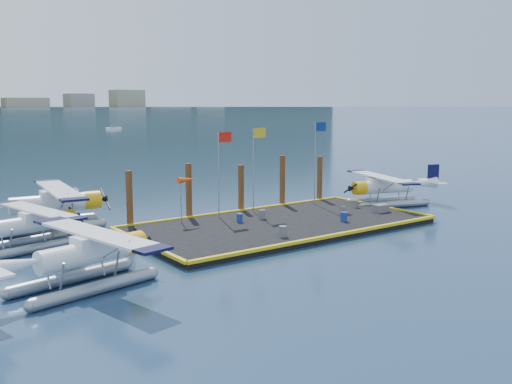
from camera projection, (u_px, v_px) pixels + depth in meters
ground at (280, 228)px, 38.78m from camera, size 4000.00×4000.00×0.00m
dock at (280, 225)px, 38.75m from camera, size 20.00×10.00×0.40m
dock_bumpers at (280, 221)px, 38.71m from camera, size 20.25×10.25×0.18m
seaplane_a at (90, 256)px, 26.18m from camera, size 8.72×9.50×3.36m
seaplane_b at (33, 226)px, 33.15m from camera, size 7.87×8.57×3.03m
seaplane_c at (53, 206)px, 38.11m from camera, size 9.40×10.37×3.67m
seaplane_d at (384, 189)px, 46.82m from camera, size 8.57×9.16×3.28m
drum_0 at (240, 218)px, 38.69m from camera, size 0.42×0.42×0.59m
drum_1 at (344, 217)px, 38.92m from camera, size 0.46×0.46×0.65m
drum_2 at (343, 210)px, 41.40m from camera, size 0.41×0.41×0.57m
drum_3 at (283, 231)px, 34.47m from camera, size 0.47×0.47×0.67m
drum_4 at (356, 204)px, 44.01m from camera, size 0.42×0.42×0.59m
drum_5 at (262, 214)px, 39.76m from camera, size 0.45×0.45×0.64m
crate at (381, 208)px, 42.25m from camera, size 1.14×0.76×0.57m
flagpole_red at (221, 161)px, 39.80m from camera, size 1.14×0.08×6.00m
flagpole_yellow at (256, 157)px, 41.52m from camera, size 1.14×0.08×6.20m
flagpole_blue at (317, 151)px, 44.97m from camera, size 1.14×0.08×6.50m
windsock at (187, 181)px, 38.40m from camera, size 1.40×0.44×3.12m
piling_0 at (130, 201)px, 37.85m from camera, size 0.44×0.44×4.00m
piling_1 at (189, 193)px, 40.45m from camera, size 0.44×0.44×4.20m
piling_2 at (241, 190)px, 43.09m from camera, size 0.44×0.44×3.80m
piling_3 at (282, 182)px, 45.37m from camera, size 0.44×0.44×4.30m
piling_4 at (320, 180)px, 47.72m from camera, size 0.44×0.44×4.00m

